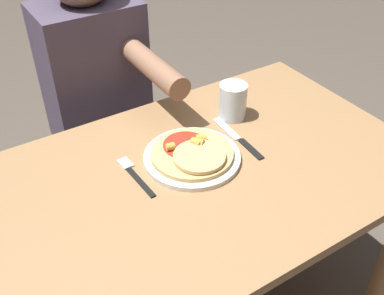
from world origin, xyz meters
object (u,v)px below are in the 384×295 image
at_px(plate, 192,157).
at_px(drinking_glass, 233,101).
at_px(fork, 134,174).
at_px(knife, 238,138).
at_px(dining_table, 197,206).
at_px(person_diner, 98,91).
at_px(pizza, 193,153).

height_order(plate, drinking_glass, drinking_glass).
distance_m(plate, fork, 0.16).
xyz_separation_m(knife, drinking_glass, (0.05, 0.10, 0.05)).
distance_m(dining_table, plate, 0.14).
height_order(dining_table, fork, fork).
bearing_deg(plate, person_diner, 95.55).
distance_m(knife, drinking_glass, 0.13).
bearing_deg(drinking_glass, person_diner, 122.00).
xyz_separation_m(dining_table, knife, (0.18, 0.06, 0.12)).
height_order(dining_table, drinking_glass, drinking_glass).
height_order(pizza, knife, pizza).
relative_size(plate, drinking_glass, 2.37).
bearing_deg(knife, plate, -176.92).
bearing_deg(pizza, knife, 4.87).
xyz_separation_m(plate, pizza, (0.00, -0.00, 0.02)).
xyz_separation_m(pizza, drinking_glass, (0.21, 0.11, 0.03)).
bearing_deg(dining_table, fork, 151.39).
bearing_deg(drinking_glass, knife, -117.55).
relative_size(pizza, fork, 1.26).
height_order(fork, knife, same).
distance_m(plate, pizza, 0.02).
xyz_separation_m(fork, person_diner, (0.11, 0.51, -0.04)).
bearing_deg(knife, pizza, -175.13).
bearing_deg(plate, dining_table, -108.91).
relative_size(pizza, knife, 1.00).
distance_m(fork, person_diner, 0.52).
height_order(plate, person_diner, person_diner).
relative_size(dining_table, plate, 4.59).
bearing_deg(dining_table, plate, 71.09).
bearing_deg(fork, plate, -9.31).
relative_size(drinking_glass, person_diner, 0.09).
bearing_deg(plate, fork, 170.69).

